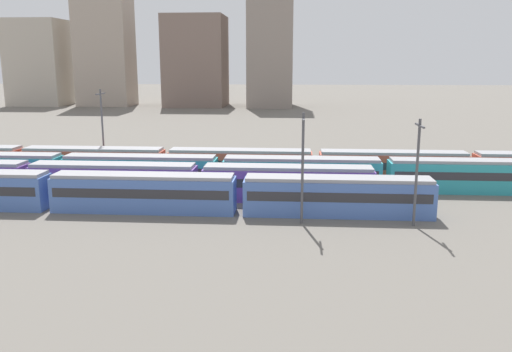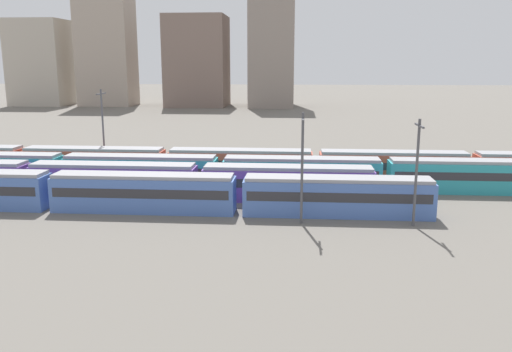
{
  "view_description": "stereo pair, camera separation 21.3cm",
  "coord_description": "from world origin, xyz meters",
  "px_view_note": "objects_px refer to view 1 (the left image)",
  "views": [
    {
      "loc": [
        36.4,
        -49.42,
        14.39
      ],
      "look_at": [
        32.17,
        7.8,
        2.04
      ],
      "focal_mm": 37.07,
      "sensor_mm": 36.0,
      "label": 1
    },
    {
      "loc": [
        36.61,
        -49.4,
        14.39
      ],
      "look_at": [
        32.17,
        7.8,
        2.04
      ],
      "focal_mm": 37.07,
      "sensor_mm": 36.0,
      "label": 2
    }
  ],
  "objects_px": {
    "train_track_2": "(220,172)",
    "catenary_pole_2": "(303,163)",
    "train_track_3": "(240,164)",
    "catenary_pole_0": "(417,167)",
    "catenary_pole_1": "(102,127)",
    "train_track_1": "(114,180)",
    "train_track_0": "(144,192)"
  },
  "relations": [
    {
      "from": "train_track_2",
      "to": "train_track_3",
      "type": "relative_size",
      "value": 0.8
    },
    {
      "from": "catenary_pole_1",
      "to": "train_track_1",
      "type": "bearing_deg",
      "value": -66.28
    },
    {
      "from": "train_track_3",
      "to": "catenary_pole_2",
      "type": "distance_m",
      "value": 20.37
    },
    {
      "from": "train_track_0",
      "to": "train_track_3",
      "type": "height_order",
      "value": "same"
    },
    {
      "from": "catenary_pole_2",
      "to": "catenary_pole_0",
      "type": "bearing_deg",
      "value": 0.21
    },
    {
      "from": "catenary_pole_1",
      "to": "catenary_pole_2",
      "type": "distance_m",
      "value": 34.01
    },
    {
      "from": "catenary_pole_0",
      "to": "catenary_pole_1",
      "type": "relative_size",
      "value": 0.88
    },
    {
      "from": "train_track_0",
      "to": "train_track_2",
      "type": "relative_size",
      "value": 0.75
    },
    {
      "from": "catenary_pole_0",
      "to": "catenary_pole_1",
      "type": "bearing_deg",
      "value": 149.21
    },
    {
      "from": "train_track_3",
      "to": "catenary_pole_2",
      "type": "xyz_separation_m",
      "value": [
        7.53,
        -18.55,
        3.71
      ]
    },
    {
      "from": "train_track_0",
      "to": "catenary_pole_0",
      "type": "height_order",
      "value": "catenary_pole_0"
    },
    {
      "from": "train_track_3",
      "to": "catenary_pole_0",
      "type": "distance_m",
      "value": 25.77
    },
    {
      "from": "train_track_1",
      "to": "catenary_pole_0",
      "type": "relative_size",
      "value": 5.78
    },
    {
      "from": "train_track_1",
      "to": "catenary_pole_2",
      "type": "height_order",
      "value": "catenary_pole_2"
    },
    {
      "from": "train_track_1",
      "to": "train_track_2",
      "type": "xyz_separation_m",
      "value": [
        10.94,
        5.2,
        0.0
      ]
    },
    {
      "from": "train_track_0",
      "to": "train_track_1",
      "type": "height_order",
      "value": "same"
    },
    {
      "from": "train_track_2",
      "to": "catenary_pole_2",
      "type": "distance_m",
      "value": 16.72
    },
    {
      "from": "train_track_0",
      "to": "catenary_pole_2",
      "type": "relative_size",
      "value": 5.5
    },
    {
      "from": "train_track_0",
      "to": "catenary_pole_1",
      "type": "bearing_deg",
      "value": 119.95
    },
    {
      "from": "train_track_0",
      "to": "train_track_2",
      "type": "distance_m",
      "value": 12.05
    },
    {
      "from": "train_track_2",
      "to": "catenary_pole_0",
      "type": "relative_size",
      "value": 7.74
    },
    {
      "from": "catenary_pole_1",
      "to": "train_track_3",
      "type": "bearing_deg",
      "value": -9.41
    },
    {
      "from": "train_track_3",
      "to": "catenary_pole_0",
      "type": "relative_size",
      "value": 9.7
    },
    {
      "from": "train_track_1",
      "to": "train_track_3",
      "type": "bearing_deg",
      "value": 39.2
    },
    {
      "from": "train_track_2",
      "to": "catenary_pole_1",
      "type": "xyz_separation_m",
      "value": [
        -16.87,
        8.3,
        4.15
      ]
    },
    {
      "from": "train_track_1",
      "to": "train_track_2",
      "type": "bearing_deg",
      "value": 25.43
    },
    {
      "from": "train_track_2",
      "to": "catenary_pole_0",
      "type": "xyz_separation_m",
      "value": [
        19.41,
        -13.32,
        3.46
      ]
    },
    {
      "from": "catenary_pole_2",
      "to": "train_track_3",
      "type": "bearing_deg",
      "value": 112.1
    },
    {
      "from": "catenary_pole_0",
      "to": "catenary_pole_2",
      "type": "relative_size",
      "value": 0.95
    },
    {
      "from": "catenary_pole_2",
      "to": "catenary_pole_1",
      "type": "bearing_deg",
      "value": 140.45
    },
    {
      "from": "train_track_3",
      "to": "train_track_1",
      "type": "bearing_deg",
      "value": -140.8
    },
    {
      "from": "train_track_1",
      "to": "catenary_pole_1",
      "type": "xyz_separation_m",
      "value": [
        -5.93,
        13.5,
        4.15
      ]
    }
  ]
}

